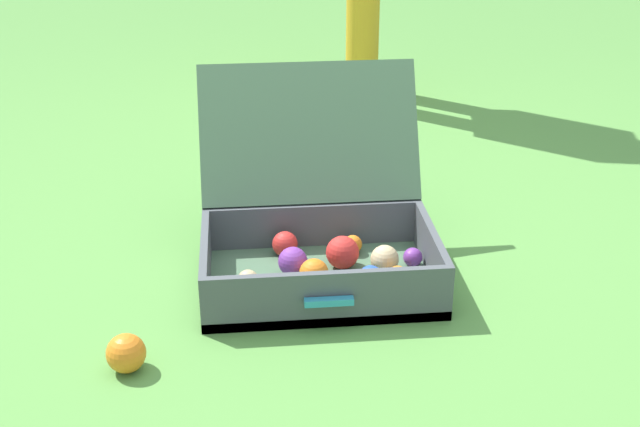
# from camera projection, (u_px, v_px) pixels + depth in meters

# --- Properties ---
(ground_plane) EXTENTS (16.00, 16.00, 0.00)m
(ground_plane) POSITION_uv_depth(u_px,v_px,m) (332.00, 291.00, 2.06)
(ground_plane) COLOR #569342
(open_suitcase) EXTENTS (0.57, 0.58, 0.47)m
(open_suitcase) POSITION_uv_depth(u_px,v_px,m) (320.00, 234.00, 2.10)
(open_suitcase) COLOR #4C7051
(open_suitcase) RESTS_ON ground
(stray_ball_on_grass) EXTENTS (0.08, 0.08, 0.08)m
(stray_ball_on_grass) POSITION_uv_depth(u_px,v_px,m) (126.00, 353.00, 1.76)
(stray_ball_on_grass) COLOR orange
(stray_ball_on_grass) RESTS_ON ground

